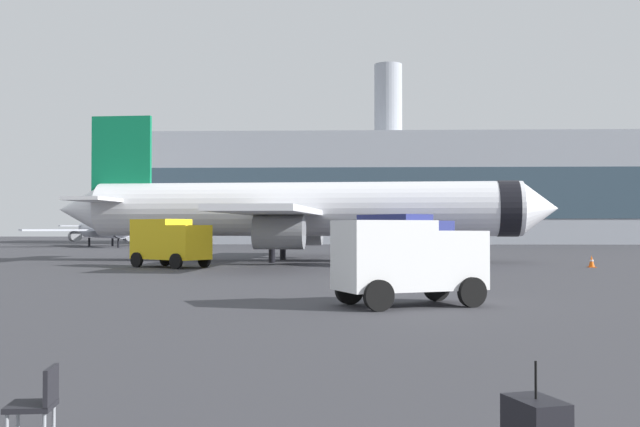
% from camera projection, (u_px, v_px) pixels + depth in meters
% --- Properties ---
extents(airplane_at_gate, '(35.76, 32.26, 10.50)m').
position_uv_depth(airplane_at_gate, '(302.00, 210.00, 53.11)').
color(airplane_at_gate, white).
rests_on(airplane_at_gate, ground).
extents(airplane_taxiing, '(18.30, 19.77, 6.46)m').
position_uv_depth(airplane_taxiing, '(103.00, 229.00, 95.64)').
color(airplane_taxiing, silver).
rests_on(airplane_taxiing, ground).
extents(service_truck, '(5.22, 4.49, 2.90)m').
position_uv_depth(service_truck, '(170.00, 241.00, 45.09)').
color(service_truck, yellow).
rests_on(service_truck, ground).
extents(fuel_truck, '(5.78, 6.08, 3.20)m').
position_uv_depth(fuel_truck, '(403.00, 238.00, 46.03)').
color(fuel_truck, navy).
rests_on(fuel_truck, ground).
extents(cargo_van, '(4.83, 3.70, 2.60)m').
position_uv_depth(cargo_van, '(408.00, 258.00, 22.80)').
color(cargo_van, white).
rests_on(cargo_van, ground).
extents(safety_cone_near, '(0.44, 0.44, 0.65)m').
position_uv_depth(safety_cone_near, '(345.00, 252.00, 64.04)').
color(safety_cone_near, '#F2590C').
rests_on(safety_cone_near, ground).
extents(safety_cone_mid, '(0.44, 0.44, 0.72)m').
position_uv_depth(safety_cone_mid, '(592.00, 261.00, 44.98)').
color(safety_cone_mid, '#F2590C').
rests_on(safety_cone_mid, ground).
extents(gate_chair, '(0.54, 0.54, 0.86)m').
position_uv_depth(gate_chair, '(38.00, 401.00, 8.13)').
color(gate_chair, black).
rests_on(gate_chair, ground).
extents(terminal_building, '(96.71, 23.63, 28.37)m').
position_uv_depth(terminal_building, '(455.00, 191.00, 118.61)').
color(terminal_building, '#9EA3AD').
rests_on(terminal_building, ground).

